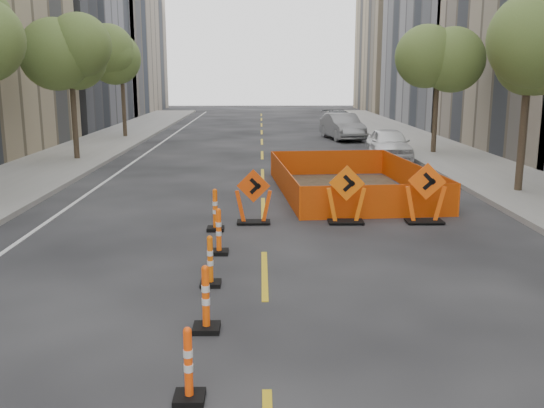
{
  "coord_description": "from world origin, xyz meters",
  "views": [
    {
      "loc": [
        -0.07,
        -7.43,
        3.88
      ],
      "look_at": [
        0.18,
        5.51,
        1.1
      ],
      "focal_mm": 40.0,
      "sensor_mm": 36.0,
      "label": 1
    }
  ],
  "objects_px": {
    "channelizer_6": "(215,210)",
    "parked_car_mid": "(342,126)",
    "chevron_sign_center": "(346,195)",
    "chevron_sign_right": "(426,193)",
    "parked_car_near": "(389,144)",
    "channelizer_2": "(188,364)",
    "chevron_sign_left": "(253,197)",
    "channelizer_5": "(219,231)",
    "parked_car_far": "(340,121)",
    "channelizer_3": "(206,298)",
    "channelizer_4": "(210,261)"
  },
  "relations": [
    {
      "from": "channelizer_6",
      "to": "parked_car_near",
      "type": "height_order",
      "value": "parked_car_near"
    },
    {
      "from": "channelizer_6",
      "to": "parked_car_far",
      "type": "height_order",
      "value": "parked_car_far"
    },
    {
      "from": "chevron_sign_left",
      "to": "chevron_sign_right",
      "type": "distance_m",
      "value": 4.54
    },
    {
      "from": "channelizer_3",
      "to": "channelizer_6",
      "type": "xyz_separation_m",
      "value": [
        -0.31,
        6.14,
        0.01
      ]
    },
    {
      "from": "channelizer_6",
      "to": "channelizer_2",
      "type": "bearing_deg",
      "value": -88.07
    },
    {
      "from": "chevron_sign_center",
      "to": "parked_car_far",
      "type": "relative_size",
      "value": 0.33
    },
    {
      "from": "channelizer_2",
      "to": "channelizer_3",
      "type": "distance_m",
      "value": 2.05
    },
    {
      "from": "channelizer_3",
      "to": "channelizer_5",
      "type": "distance_m",
      "value": 4.1
    },
    {
      "from": "channelizer_5",
      "to": "chevron_sign_left",
      "type": "bearing_deg",
      "value": 75.04
    },
    {
      "from": "channelizer_2",
      "to": "chevron_sign_left",
      "type": "height_order",
      "value": "chevron_sign_left"
    },
    {
      "from": "channelizer_4",
      "to": "chevron_sign_left",
      "type": "height_order",
      "value": "chevron_sign_left"
    },
    {
      "from": "chevron_sign_right",
      "to": "parked_car_near",
      "type": "relative_size",
      "value": 0.38
    },
    {
      "from": "parked_car_near",
      "to": "parked_car_mid",
      "type": "relative_size",
      "value": 0.9
    },
    {
      "from": "channelizer_5",
      "to": "chevron_sign_center",
      "type": "relative_size",
      "value": 0.66
    },
    {
      "from": "channelizer_4",
      "to": "chevron_sign_right",
      "type": "bearing_deg",
      "value": 41.94
    },
    {
      "from": "chevron_sign_center",
      "to": "parked_car_mid",
      "type": "relative_size",
      "value": 0.33
    },
    {
      "from": "channelizer_3",
      "to": "chevron_sign_center",
      "type": "relative_size",
      "value": 0.68
    },
    {
      "from": "channelizer_5",
      "to": "chevron_sign_center",
      "type": "height_order",
      "value": "chevron_sign_center"
    },
    {
      "from": "channelizer_5",
      "to": "parked_car_near",
      "type": "distance_m",
      "value": 16.4
    },
    {
      "from": "channelizer_4",
      "to": "channelizer_5",
      "type": "bearing_deg",
      "value": 89.42
    },
    {
      "from": "channelizer_3",
      "to": "chevron_sign_center",
      "type": "xyz_separation_m",
      "value": [
        3.1,
        6.82,
        0.25
      ]
    },
    {
      "from": "chevron_sign_left",
      "to": "parked_car_near",
      "type": "height_order",
      "value": "chevron_sign_left"
    },
    {
      "from": "chevron_sign_right",
      "to": "parked_car_far",
      "type": "height_order",
      "value": "chevron_sign_right"
    },
    {
      "from": "parked_car_near",
      "to": "channelizer_4",
      "type": "bearing_deg",
      "value": -110.37
    },
    {
      "from": "channelizer_3",
      "to": "channelizer_6",
      "type": "distance_m",
      "value": 6.15
    },
    {
      "from": "channelizer_2",
      "to": "parked_car_near",
      "type": "relative_size",
      "value": 0.22
    },
    {
      "from": "parked_car_near",
      "to": "chevron_sign_center",
      "type": "bearing_deg",
      "value": -105.08
    },
    {
      "from": "channelizer_5",
      "to": "parked_car_near",
      "type": "relative_size",
      "value": 0.24
    },
    {
      "from": "channelizer_6",
      "to": "parked_car_mid",
      "type": "bearing_deg",
      "value": 74.39
    },
    {
      "from": "chevron_sign_center",
      "to": "parked_car_mid",
      "type": "distance_m",
      "value": 21.31
    },
    {
      "from": "channelizer_5",
      "to": "channelizer_6",
      "type": "height_order",
      "value": "channelizer_6"
    },
    {
      "from": "chevron_sign_left",
      "to": "parked_car_mid",
      "type": "relative_size",
      "value": 0.31
    },
    {
      "from": "channelizer_2",
      "to": "chevron_sign_center",
      "type": "height_order",
      "value": "chevron_sign_center"
    },
    {
      "from": "channelizer_6",
      "to": "channelizer_3",
      "type": "bearing_deg",
      "value": -87.15
    },
    {
      "from": "channelizer_5",
      "to": "channelizer_6",
      "type": "xyz_separation_m",
      "value": [
        -0.23,
        2.05,
        0.02
      ]
    },
    {
      "from": "chevron_sign_left",
      "to": "chevron_sign_right",
      "type": "xyz_separation_m",
      "value": [
        4.54,
        -0.03,
        0.08
      ]
    },
    {
      "from": "parked_car_mid",
      "to": "parked_car_far",
      "type": "relative_size",
      "value": 0.99
    },
    {
      "from": "channelizer_3",
      "to": "chevron_sign_right",
      "type": "distance_m",
      "value": 8.56
    },
    {
      "from": "chevron_sign_right",
      "to": "parked_car_near",
      "type": "xyz_separation_m",
      "value": [
        1.57,
        12.2,
        -0.09
      ]
    },
    {
      "from": "channelizer_5",
      "to": "parked_car_near",
      "type": "xyz_separation_m",
      "value": [
        6.84,
        14.91,
        0.21
      ]
    },
    {
      "from": "parked_car_near",
      "to": "parked_car_mid",
      "type": "height_order",
      "value": "parked_car_mid"
    },
    {
      "from": "channelizer_2",
      "to": "chevron_sign_left",
      "type": "xyz_separation_m",
      "value": [
        0.68,
        8.88,
        0.26
      ]
    },
    {
      "from": "channelizer_4",
      "to": "chevron_sign_left",
      "type": "bearing_deg",
      "value": 81.06
    },
    {
      "from": "chevron_sign_center",
      "to": "channelizer_5",
      "type": "bearing_deg",
      "value": -129.39
    },
    {
      "from": "channelizer_5",
      "to": "chevron_sign_left",
      "type": "relative_size",
      "value": 0.7
    },
    {
      "from": "parked_car_far",
      "to": "channelizer_6",
      "type": "bearing_deg",
      "value": -109.64
    },
    {
      "from": "parked_car_far",
      "to": "chevron_sign_left",
      "type": "bearing_deg",
      "value": -108.03
    },
    {
      "from": "channelizer_4",
      "to": "parked_car_near",
      "type": "height_order",
      "value": "parked_car_near"
    },
    {
      "from": "channelizer_6",
      "to": "parked_car_mid",
      "type": "relative_size",
      "value": 0.23
    },
    {
      "from": "channelizer_3",
      "to": "parked_car_far",
      "type": "relative_size",
      "value": 0.22
    }
  ]
}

